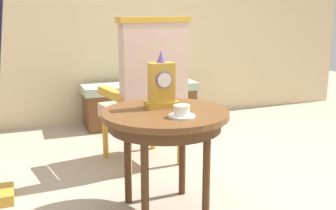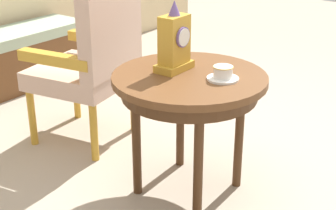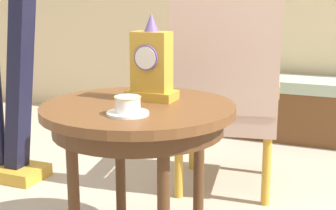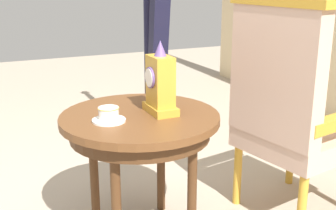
{
  "view_description": "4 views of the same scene",
  "coord_description": "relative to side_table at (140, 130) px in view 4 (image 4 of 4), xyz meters",
  "views": [
    {
      "loc": [
        -0.84,
        -2.14,
        1.19
      ],
      "look_at": [
        -0.03,
        0.07,
        0.64
      ],
      "focal_mm": 44.27,
      "sensor_mm": 36.0,
      "label": 1
    },
    {
      "loc": [
        -1.93,
        -1.26,
        1.43
      ],
      "look_at": [
        -0.16,
        0.08,
        0.49
      ],
      "focal_mm": 54.78,
      "sensor_mm": 36.0,
      "label": 2
    },
    {
      "loc": [
        0.73,
        -1.58,
        1.03
      ],
      "look_at": [
        0.0,
        0.16,
        0.6
      ],
      "focal_mm": 52.28,
      "sensor_mm": 36.0,
      "label": 3
    },
    {
      "loc": [
        1.76,
        -0.64,
        1.25
      ],
      "look_at": [
        -0.04,
        0.16,
        0.66
      ],
      "focal_mm": 47.52,
      "sensor_mm": 36.0,
      "label": 4
    }
  ],
  "objects": [
    {
      "name": "harp",
      "position": [
        -0.99,
        0.49,
        0.2
      ],
      "size": [
        0.4,
        0.24,
        1.85
      ],
      "color": "gold",
      "rests_on": "ground"
    },
    {
      "name": "mantel_clock",
      "position": [
        0.01,
        0.1,
        0.21
      ],
      "size": [
        0.19,
        0.11,
        0.34
      ],
      "color": "gold",
      "rests_on": "side_table"
    },
    {
      "name": "armchair",
      "position": [
        0.13,
        0.75,
        0.05
      ],
      "size": [
        0.63,
        0.62,
        1.14
      ],
      "color": "#CCA893",
      "rests_on": "ground"
    },
    {
      "name": "side_table",
      "position": [
        0.0,
        0.0,
        0.0
      ],
      "size": [
        0.74,
        0.74,
        0.62
      ],
      "color": "brown",
      "rests_on": "ground"
    },
    {
      "name": "teacup_left",
      "position": [
        0.04,
        -0.16,
        0.1
      ],
      "size": [
        0.15,
        0.15,
        0.06
      ],
      "color": "white",
      "rests_on": "side_table"
    }
  ]
}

